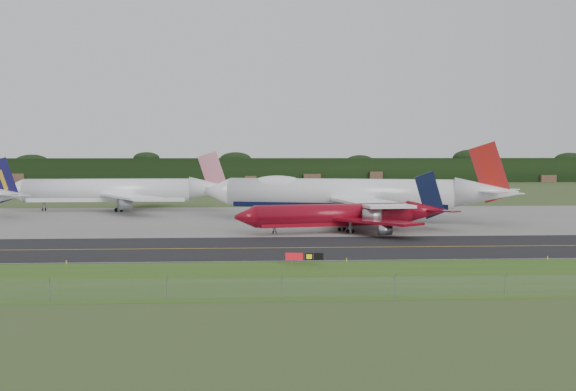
# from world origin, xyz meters

# --- Properties ---
(ground) EXTENTS (600.00, 600.00, 0.00)m
(ground) POSITION_xyz_m (0.00, 0.00, 0.00)
(ground) COLOR #3F5327
(ground) RESTS_ON ground
(grass_verge) EXTENTS (400.00, 30.00, 0.01)m
(grass_verge) POSITION_xyz_m (0.00, -35.00, 0.01)
(grass_verge) COLOR #2E581A
(grass_verge) RESTS_ON ground
(taxiway) EXTENTS (400.00, 32.00, 0.02)m
(taxiway) POSITION_xyz_m (0.00, -4.00, 0.01)
(taxiway) COLOR black
(taxiway) RESTS_ON ground
(apron) EXTENTS (400.00, 78.00, 0.01)m
(apron) POSITION_xyz_m (0.00, 51.00, 0.01)
(apron) COLOR gray
(apron) RESTS_ON ground
(taxiway_centreline) EXTENTS (400.00, 0.40, 0.00)m
(taxiway_centreline) POSITION_xyz_m (0.00, -4.00, 0.03)
(taxiway_centreline) COLOR gold
(taxiway_centreline) RESTS_ON taxiway
(taxiway_edge_line) EXTENTS (400.00, 0.25, 0.00)m
(taxiway_edge_line) POSITION_xyz_m (0.00, -19.50, 0.03)
(taxiway_edge_line) COLOR silver
(taxiway_edge_line) RESTS_ON taxiway
(perimeter_fence) EXTENTS (320.00, 0.10, 320.00)m
(perimeter_fence) POSITION_xyz_m (0.00, -48.00, 1.10)
(perimeter_fence) COLOR slate
(perimeter_fence) RESTS_ON ground
(horizon_treeline) EXTENTS (700.00, 25.00, 12.00)m
(horizon_treeline) POSITION_xyz_m (0.00, 273.76, 5.47)
(horizon_treeline) COLOR black
(horizon_treeline) RESTS_ON ground
(jet_ba_747) EXTENTS (68.80, 55.67, 17.65)m
(jet_ba_747) POSITION_xyz_m (14.79, 44.73, 6.01)
(jet_ba_747) COLOR white
(jet_ba_747) RESTS_ON ground
(jet_red_737) EXTENTS (42.79, 34.29, 11.65)m
(jet_red_737) POSITION_xyz_m (10.27, 20.15, 3.22)
(jet_red_737) COLOR maroon
(jet_red_737) RESTS_ON ground
(jet_star_tail) EXTENTS (58.75, 49.37, 15.55)m
(jet_star_tail) POSITION_xyz_m (-40.65, 78.02, 5.18)
(jet_star_tail) COLOR white
(jet_star_tail) RESTS_ON ground
(taxiway_sign) EXTENTS (5.15, 0.54, 1.72)m
(taxiway_sign) POSITION_xyz_m (-1.55, -24.01, 1.21)
(taxiway_sign) COLOR slate
(taxiway_sign) RESTS_ON ground
(edge_marker_left) EXTENTS (0.16, 0.16, 0.50)m
(edge_marker_left) POSITION_xyz_m (-34.01, -20.50, 0.25)
(edge_marker_left) COLOR yellow
(edge_marker_left) RESTS_ON ground
(edge_marker_center) EXTENTS (0.16, 0.16, 0.50)m
(edge_marker_center) POSITION_xyz_m (4.73, -20.50, 0.25)
(edge_marker_center) COLOR yellow
(edge_marker_center) RESTS_ON ground
(edge_marker_right) EXTENTS (0.16, 0.16, 0.50)m
(edge_marker_right) POSITION_xyz_m (33.67, -20.50, 0.25)
(edge_marker_right) COLOR yellow
(edge_marker_right) RESTS_ON ground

